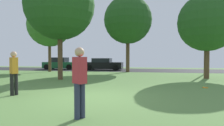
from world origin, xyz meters
TOP-DOWN VIEW (x-y plane):
  - ground_plane at (0.00, 0.00)m, footprint 44.00×44.00m
  - road_strip at (0.00, 16.00)m, footprint 44.00×6.40m
  - maple_tree_far at (-0.00, 12.97)m, footprint 4.81×4.81m
  - oak_tree_right at (6.14, 7.87)m, footprint 4.04×4.04m
  - oak_tree_center at (-8.01, 11.94)m, footprint 4.47×4.47m
  - oak_tree_left at (-3.73, 5.39)m, footprint 4.66×4.66m
  - person_thrower at (0.54, -2.50)m, footprint 0.39×0.36m
  - person_catcher at (-3.06, -0.15)m, footprint 0.39×0.36m
  - frisbee_disc at (4.91, 3.32)m, footprint 0.27×0.27m
  - parked_car_green at (-8.75, 15.97)m, footprint 4.16×1.92m
  - parked_car_black at (-3.15, 15.63)m, footprint 4.38×2.07m
  - street_lamp_post at (7.17, 12.20)m, footprint 0.14×0.14m

SIDE VIEW (x-z plane):
  - ground_plane at x=0.00m, z-range 0.00..0.00m
  - road_strip at x=0.00m, z-range 0.00..0.01m
  - frisbee_disc at x=4.91m, z-range 0.00..0.03m
  - parked_car_black at x=-3.15m, z-range -0.05..1.33m
  - parked_car_green at x=-8.75m, z-range -0.07..1.40m
  - person_catcher at x=-3.06m, z-range 0.10..1.84m
  - person_thrower at x=0.54m, z-range 0.10..1.85m
  - street_lamp_post at x=7.17m, z-range 0.00..4.50m
  - oak_tree_right at x=6.14m, z-range 0.95..6.91m
  - oak_tree_center at x=-8.01m, z-range 1.29..8.36m
  - oak_tree_left at x=-3.73m, z-range 1.32..8.65m
  - maple_tree_far at x=0.00m, z-range 1.41..9.07m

